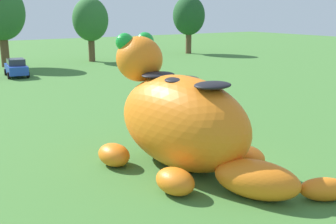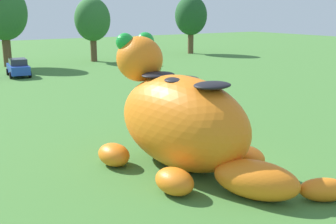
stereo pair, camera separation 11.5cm
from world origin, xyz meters
The scene contains 7 objects.
ground_plane centered at (0.00, 0.00, 0.00)m, with size 160.00×160.00×0.00m, color #427533.
giant_inflatable_creature centered at (-1.21, 0.88, 1.93)m, with size 6.05×10.03×5.28m.
car_blue centered at (-0.86, 29.03, 0.86)m, with size 2.27×4.26×1.72m.
tree_mid_left centered at (-0.05, 37.10, 5.93)m, with size 5.11×5.11×9.06m.
tree_centre_left centered at (10.11, 36.42, 5.07)m, with size 4.37×4.37×7.75m.
tree_centre centered at (25.97, 37.75, 5.41)m, with size 4.66×4.66×8.27m.
spectator_near_inflatable centered at (9.62, 20.16, 0.85)m, with size 0.38×0.26×1.71m.
Camera 2 is at (-10.41, -12.29, 6.23)m, focal length 44.45 mm.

